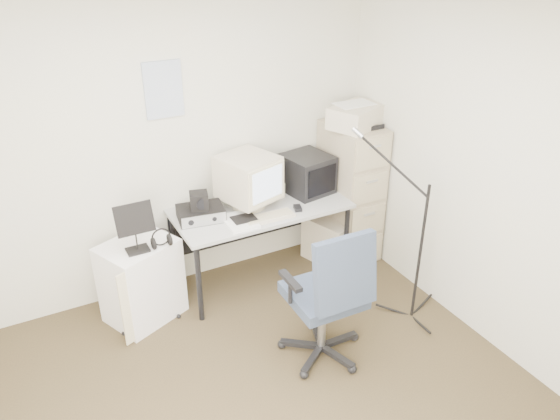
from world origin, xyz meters
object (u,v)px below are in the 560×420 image
desk (261,244)px  side_cart (141,281)px  filing_cabinet (350,192)px  office_chair (323,292)px

desk → side_cart: (-1.09, -0.03, -0.02)m
filing_cabinet → desk: 0.99m
desk → filing_cabinet: bearing=1.8°
office_chair → side_cart: office_chair is taller
side_cart → desk: bearing=-21.9°
office_chair → side_cart: bearing=135.8°
filing_cabinet → side_cart: bearing=-178.4°
desk → side_cart: desk is taller
filing_cabinet → desk: filing_cabinet is taller
filing_cabinet → desk: (-0.95, -0.03, -0.29)m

